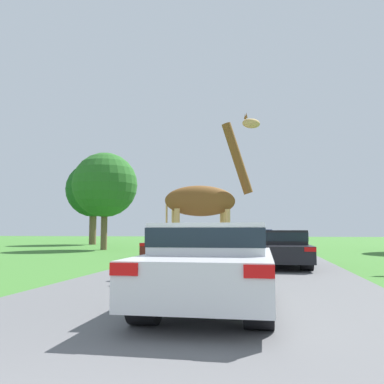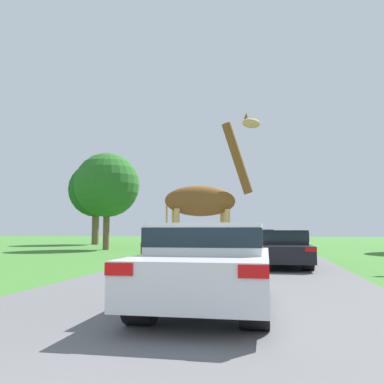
{
  "view_description": "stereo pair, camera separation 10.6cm",
  "coord_description": "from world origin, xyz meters",
  "views": [
    {
      "loc": [
        1.19,
        -1.16,
        1.3
      ],
      "look_at": [
        -0.86,
        10.54,
        2.41
      ],
      "focal_mm": 38.0,
      "sensor_mm": 36.0,
      "label": 1
    },
    {
      "loc": [
        1.29,
        -1.14,
        1.3
      ],
      "look_at": [
        -0.86,
        10.54,
        2.41
      ],
      "focal_mm": 38.0,
      "sensor_mm": 36.0,
      "label": 2
    }
  ],
  "objects": [
    {
      "name": "car_verge_right",
      "position": [
        -3.0,
        17.37,
        0.68
      ],
      "size": [
        1.7,
        4.61,
        1.26
      ],
      "color": "#561914",
      "rests_on": "ground"
    },
    {
      "name": "car_queue_left",
      "position": [
        0.85,
        21.39,
        0.72
      ],
      "size": [
        1.77,
        4.82,
        1.33
      ],
      "color": "navy",
      "rests_on": "ground"
    },
    {
      "name": "car_far_ahead",
      "position": [
        1.79,
        13.91,
        0.69
      ],
      "size": [
        1.95,
        4.54,
        1.29
      ],
      "color": "black",
      "rests_on": "ground"
    },
    {
      "name": "tree_centre_back",
      "position": [
        -9.18,
        24.36,
        4.28
      ],
      "size": [
        4.3,
        4.3,
        6.46
      ],
      "color": "brown",
      "rests_on": "ground"
    },
    {
      "name": "car_queue_right",
      "position": [
        -1.59,
        28.6,
        0.76
      ],
      "size": [
        1.76,
        4.59,
        1.42
      ],
      "color": "maroon",
      "rests_on": "ground"
    },
    {
      "name": "road",
      "position": [
        0.0,
        30.0,
        0.0
      ],
      "size": [
        7.68,
        120.0,
        0.0
      ],
      "color": "#5B5B5E",
      "rests_on": "ground"
    },
    {
      "name": "car_lead_maroon",
      "position": [
        0.34,
        5.64,
        0.76
      ],
      "size": [
        1.95,
        4.2,
        1.41
      ],
      "color": "silver",
      "rests_on": "ground"
    },
    {
      "name": "giraffe_near_road",
      "position": [
        -0.46,
        10.59,
        2.18
      ],
      "size": [
        2.89,
        1.43,
        4.85
      ],
      "rotation": [
        0.0,
        0.0,
        -1.22
      ],
      "color": "tan",
      "rests_on": "ground"
    },
    {
      "name": "tree_far_right",
      "position": [
        -13.94,
        33.43,
        4.92
      ],
      "size": [
        4.94,
        4.94,
        7.43
      ],
      "color": "brown",
      "rests_on": "ground"
    }
  ]
}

